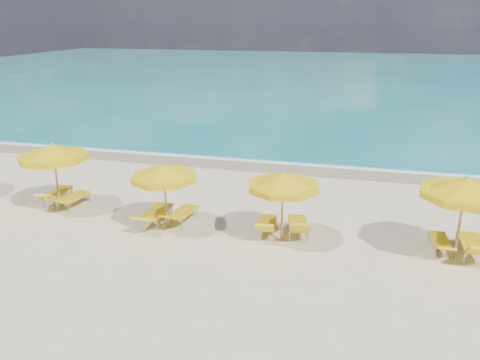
# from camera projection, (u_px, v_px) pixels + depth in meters

# --- Properties ---
(ground_plane) EXTENTS (120.00, 120.00, 0.00)m
(ground_plane) POSITION_uv_depth(u_px,v_px,m) (229.00, 227.00, 16.14)
(ground_plane) COLOR beige
(ocean) EXTENTS (120.00, 80.00, 0.30)m
(ocean) POSITION_uv_depth(u_px,v_px,m) (328.00, 74.00, 60.14)
(ocean) COLOR #167B7D
(ocean) RESTS_ON ground
(wet_sand_band) EXTENTS (120.00, 2.60, 0.01)m
(wet_sand_band) POSITION_uv_depth(u_px,v_px,m) (269.00, 165.00, 22.93)
(wet_sand_band) COLOR tan
(wet_sand_band) RESTS_ON ground
(foam_line) EXTENTS (120.00, 1.20, 0.03)m
(foam_line) POSITION_uv_depth(u_px,v_px,m) (272.00, 160.00, 23.66)
(foam_line) COLOR white
(foam_line) RESTS_ON ground
(whitecap_near) EXTENTS (14.00, 0.36, 0.05)m
(whitecap_near) POSITION_uv_depth(u_px,v_px,m) (211.00, 120.00, 33.10)
(whitecap_near) COLOR white
(whitecap_near) RESTS_ON ground
(whitecap_far) EXTENTS (18.00, 0.30, 0.05)m
(whitecap_far) POSITION_uv_depth(u_px,v_px,m) (410.00, 111.00, 36.31)
(whitecap_far) COLOR white
(whitecap_far) RESTS_ON ground
(umbrella_1) EXTENTS (3.33, 3.33, 2.55)m
(umbrella_1) POSITION_uv_depth(u_px,v_px,m) (53.00, 153.00, 16.99)
(umbrella_1) COLOR tan
(umbrella_1) RESTS_ON ground
(umbrella_2) EXTENTS (2.42, 2.42, 2.31)m
(umbrella_2) POSITION_uv_depth(u_px,v_px,m) (164.00, 173.00, 15.44)
(umbrella_2) COLOR tan
(umbrella_2) RESTS_ON ground
(umbrella_3) EXTENTS (2.65, 2.65, 2.33)m
(umbrella_3) POSITION_uv_depth(u_px,v_px,m) (283.00, 182.00, 14.53)
(umbrella_3) COLOR tan
(umbrella_3) RESTS_ON ground
(umbrella_4) EXTENTS (3.02, 3.02, 2.59)m
(umbrella_4) POSITION_uv_depth(u_px,v_px,m) (465.00, 189.00, 13.33)
(umbrella_4) COLOR tan
(umbrella_4) RESTS_ON ground
(lounger_1_left) EXTENTS (0.95, 2.02, 0.79)m
(lounger_1_left) POSITION_uv_depth(u_px,v_px,m) (58.00, 197.00, 18.21)
(lounger_1_left) COLOR #A5A8AD
(lounger_1_left) RESTS_ON ground
(lounger_1_right) EXTENTS (0.87, 1.88, 0.71)m
(lounger_1_right) POSITION_uv_depth(u_px,v_px,m) (73.00, 201.00, 17.81)
(lounger_1_right) COLOR #A5A8AD
(lounger_1_right) RESTS_ON ground
(lounger_2_left) EXTENTS (0.70, 2.09, 0.75)m
(lounger_2_left) POSITION_uv_depth(u_px,v_px,m) (156.00, 217.00, 16.33)
(lounger_2_left) COLOR #A5A8AD
(lounger_2_left) RESTS_ON ground
(lounger_2_right) EXTENTS (0.84, 1.85, 0.66)m
(lounger_2_right) POSITION_uv_depth(u_px,v_px,m) (182.00, 216.00, 16.44)
(lounger_2_right) COLOR #A5A8AD
(lounger_2_right) RESTS_ON ground
(lounger_3_left) EXTENTS (0.76, 1.79, 0.82)m
(lounger_3_left) POSITION_uv_depth(u_px,v_px,m) (267.00, 228.00, 15.52)
(lounger_3_left) COLOR #A5A8AD
(lounger_3_left) RESTS_ON ground
(lounger_3_right) EXTENTS (0.91, 1.85, 0.89)m
(lounger_3_right) POSITION_uv_depth(u_px,v_px,m) (298.00, 229.00, 15.44)
(lounger_3_right) COLOR #A5A8AD
(lounger_3_right) RESTS_ON ground
(lounger_4_left) EXTENTS (0.59, 1.67, 0.60)m
(lounger_4_left) POSITION_uv_depth(u_px,v_px,m) (440.00, 245.00, 14.42)
(lounger_4_left) COLOR #A5A8AD
(lounger_4_left) RESTS_ON ground
(lounger_4_right) EXTENTS (0.68, 1.95, 0.88)m
(lounger_4_right) POSITION_uv_depth(u_px,v_px,m) (471.00, 249.00, 14.07)
(lounger_4_right) COLOR #A5A8AD
(lounger_4_right) RESTS_ON ground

